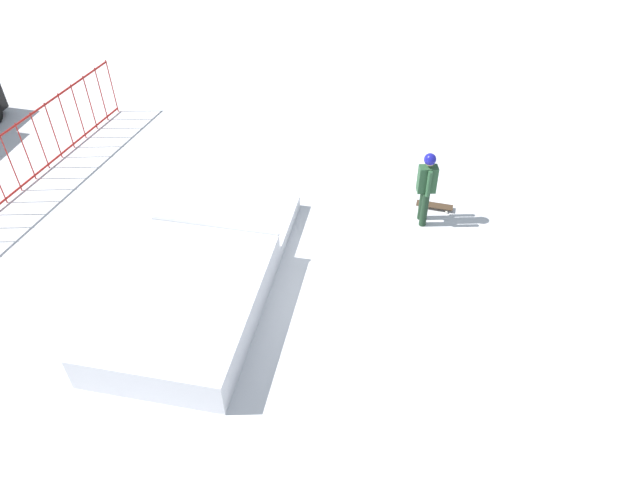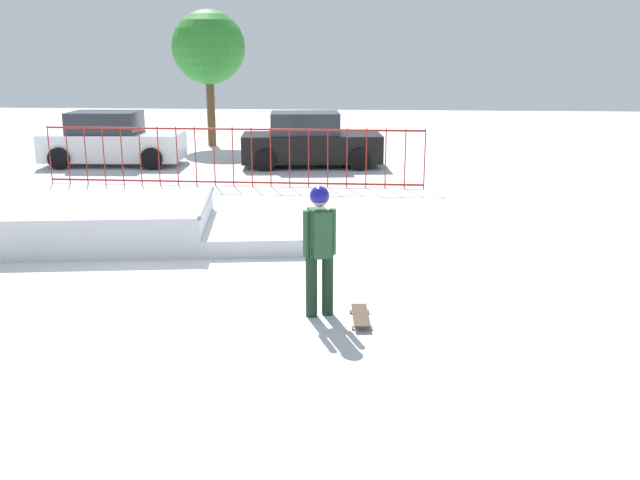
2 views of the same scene
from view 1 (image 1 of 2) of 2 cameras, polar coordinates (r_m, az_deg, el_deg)
name	(u,v)px [view 1 (image 1 of 2)]	position (r m, az deg, el deg)	size (l,w,h in m)	color
ground_plane	(245,279)	(11.86, -7.05, -3.71)	(60.00, 60.00, 0.00)	silver
skate_ramp	(194,287)	(11.42, -11.76, -4.41)	(5.71, 3.32, 0.74)	silver
skater	(427,184)	(12.66, 10.03, 5.26)	(0.42, 0.43, 1.73)	black
skateboard	(435,206)	(13.63, 10.75, 3.21)	(0.31, 0.81, 0.09)	#3F2D1E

